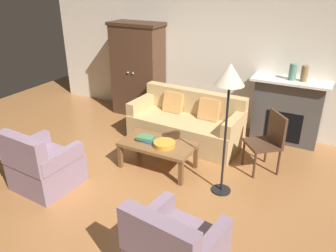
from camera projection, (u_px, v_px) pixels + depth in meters
ground_plane at (139, 182)px, 4.74m from camera, size 9.60×9.60×0.00m
back_wall at (210, 51)px, 6.21m from camera, size 7.20×0.10×2.80m
fireplace at (287, 111)px, 5.70m from camera, size 1.26×0.48×1.12m
armoire at (138, 70)px, 6.74m from camera, size 1.06×0.57×1.87m
couch at (187, 124)px, 5.80m from camera, size 1.96×0.94×0.86m
coffee_table at (158, 146)px, 4.95m from camera, size 1.10×0.60×0.42m
fruit_bowl at (164, 144)px, 4.83m from camera, size 0.32×0.32×0.07m
book_stack at (146, 139)px, 4.98m from camera, size 0.26×0.19×0.08m
mantel_vase_jade at (293, 72)px, 5.40m from camera, size 0.12×0.12×0.27m
mantel_vase_bronze at (304, 74)px, 5.32m from camera, size 0.11×0.11×0.26m
armchair_near_left at (43, 167)px, 4.52m from camera, size 0.82×0.81×0.88m
armchair_near_right at (175, 252)px, 3.13m from camera, size 0.86×0.86×0.88m
side_chair_wooden at (269, 139)px, 4.85m from camera, size 0.62×0.62×0.90m
floor_lamp at (230, 83)px, 3.91m from camera, size 0.36×0.36×1.77m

